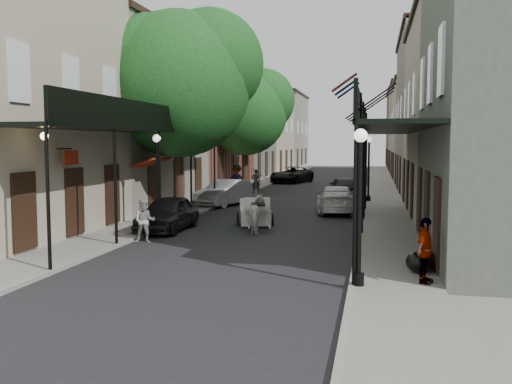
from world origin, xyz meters
The scene contains 24 objects.
ground centered at (0.00, 0.00, 0.00)m, with size 140.00×140.00×0.00m, color gray.
road centered at (0.00, 20.00, 0.01)m, with size 8.00×90.00×0.01m, color black.
sidewalk_left centered at (-5.00, 20.00, 0.06)m, with size 2.20×90.00×0.12m, color gray.
sidewalk_right centered at (5.00, 20.00, 0.06)m, with size 2.20×90.00×0.12m, color gray.
building_row_left centered at (-8.60, 30.00, 5.25)m, with size 5.00×80.00×10.50m, color #9E967E.
building_row_right centered at (8.60, 30.00, 5.25)m, with size 5.00×80.00×10.50m, color slate.
gallery_left centered at (-4.79, 6.98, 4.05)m, with size 2.20×18.05×4.88m.
gallery_right centered at (4.79, 6.98, 4.05)m, with size 2.20×18.05×4.88m.
tree_near centered at (-4.20, 10.18, 6.49)m, with size 7.31×6.80×9.63m.
tree_far centered at (-4.25, 24.18, 5.84)m, with size 6.45×6.00×8.61m.
lamppost_right_near centered at (4.10, -2.00, 2.05)m, with size 0.32×0.32×3.71m.
lamppost_left centered at (-4.10, 6.00, 2.05)m, with size 0.32×0.32×3.71m.
lamppost_right_far centered at (4.10, 18.00, 2.05)m, with size 0.32×0.32×3.71m.
horse centered at (0.04, 6.00, 0.73)m, with size 0.78×1.72×1.45m, color silver.
carriage centered at (-0.57, 8.18, 0.94)m, with size 1.85×2.38×2.43m.
pedestrian_walking centered at (-3.41, 3.00, 0.77)m, with size 0.75×0.58×1.54m, color #9E9D95.
pedestrian_sidewalk_left centered at (-4.20, 19.90, 1.10)m, with size 1.27×0.73×1.96m, color gray.
pedestrian_sidewalk_right centered at (5.65, -1.48, 0.92)m, with size 0.94×0.39×1.60m, color gray.
car_left_near centered at (-3.60, 5.77, 0.69)m, with size 1.63×4.06×1.38m, color black.
car_left_mid centered at (-3.60, 14.98, 0.72)m, with size 1.52×4.36×1.44m, color #A1A1A6.
car_left_far centered at (-2.60, 33.41, 0.71)m, with size 2.35×5.10×1.42m, color black.
car_right_near centered at (2.60, 12.93, 0.68)m, with size 1.90×4.67×1.36m, color silver.
car_right_far centered at (2.60, 20.18, 0.71)m, with size 1.68×4.18×1.43m, color black.
trash_bags centered at (5.72, -0.18, 0.38)m, with size 0.92×1.07×0.57m.
Camera 1 is at (4.43, -15.52, 3.51)m, focal length 40.00 mm.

